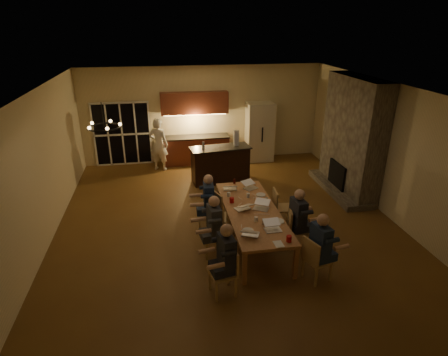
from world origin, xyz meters
TOP-DOWN VIEW (x-y plane):
  - floor at (0.00, 0.00)m, footprint 9.00×9.00m
  - back_wall at (0.00, 4.52)m, footprint 8.00×0.04m
  - left_wall at (-4.02, 0.00)m, footprint 0.04×9.00m
  - right_wall at (4.02, 0.00)m, footprint 0.04×9.00m
  - ceiling at (0.00, 0.00)m, footprint 8.00×9.00m
  - french_doors at (-2.70, 4.47)m, footprint 1.86×0.08m
  - fireplace at (3.70, 1.20)m, footprint 0.58×2.50m
  - kitchenette at (-0.30, 4.20)m, footprint 2.24×0.68m
  - refrigerator at (1.90, 4.15)m, footprint 0.90×0.68m
  - dining_table at (0.38, -0.91)m, footprint 1.10×3.05m
  - bar_island at (0.25, 2.48)m, footprint 1.84×0.88m
  - chair_left_near at (-0.54, -2.55)m, footprint 0.51×0.51m
  - chair_left_mid at (-0.48, -1.33)m, footprint 0.51×0.51m
  - chair_left_far at (-0.46, -0.31)m, footprint 0.56×0.56m
  - chair_right_near at (1.27, -2.45)m, footprint 0.56×0.56m
  - chair_right_mid at (1.31, -1.34)m, footprint 0.52×0.52m
  - chair_right_far at (1.29, -0.35)m, footprint 0.48×0.48m
  - person_left_near at (-0.47, -2.51)m, footprint 0.70×0.70m
  - person_right_near at (1.28, -2.46)m, footprint 0.70×0.70m
  - person_left_mid at (-0.51, -1.40)m, footprint 0.67×0.67m
  - person_right_mid at (1.25, -1.39)m, footprint 0.66×0.66m
  - person_left_far at (-0.47, -0.30)m, footprint 0.63×0.63m
  - standing_person at (-1.53, 3.78)m, footprint 0.74×0.63m
  - chandelier at (-2.45, -1.03)m, footprint 0.60×0.60m
  - laptop_a at (0.12, -1.89)m, footprint 0.41×0.39m
  - laptop_b at (0.58, -1.81)m, footprint 0.33×0.29m
  - laptop_c at (0.19, -0.82)m, footprint 0.40×0.38m
  - laptop_d at (0.59, -0.90)m, footprint 0.42×0.40m
  - laptop_e at (0.12, 0.23)m, footprint 0.34×0.30m
  - laptop_f at (0.62, 0.18)m, footprint 0.41×0.39m
  - mug_front at (0.35, -1.41)m, footprint 0.07×0.07m
  - mug_mid at (0.45, -0.29)m, footprint 0.08×0.08m
  - mug_back at (0.01, -0.16)m, footprint 0.09×0.09m
  - redcup_near at (0.75, -2.25)m, footprint 0.10×0.10m
  - redcup_mid at (0.02, -0.49)m, footprint 0.10×0.10m
  - can_silver at (0.47, -1.56)m, footprint 0.07×0.07m
  - can_cola at (0.29, 0.54)m, footprint 0.06×0.06m
  - can_right at (0.78, -0.63)m, footprint 0.07×0.07m
  - plate_near at (0.79, -1.50)m, footprint 0.24×0.24m
  - plate_left at (0.10, -1.75)m, footprint 0.23×0.23m
  - plate_far at (0.77, -0.22)m, footprint 0.22×0.22m
  - notepad at (0.54, -2.31)m, footprint 0.17×0.23m
  - bar_bottle at (-0.26, 2.35)m, footprint 0.07×0.07m
  - bar_blender at (0.76, 2.59)m, footprint 0.16×0.16m

SIDE VIEW (x-z plane):
  - floor at x=0.00m, z-range 0.00..0.00m
  - dining_table at x=0.38m, z-range 0.00..0.75m
  - chair_left_near at x=-0.54m, z-range 0.00..0.89m
  - chair_left_mid at x=-0.48m, z-range 0.00..0.89m
  - chair_left_far at x=-0.46m, z-range 0.00..0.89m
  - chair_right_near at x=1.27m, z-range 0.00..0.89m
  - chair_right_mid at x=1.31m, z-range 0.00..0.89m
  - chair_right_far at x=1.29m, z-range 0.00..0.89m
  - bar_island at x=0.25m, z-range 0.00..1.08m
  - person_left_near at x=-0.47m, z-range 0.00..1.38m
  - person_right_near at x=1.28m, z-range 0.00..1.38m
  - person_left_mid at x=-0.51m, z-range 0.00..1.38m
  - person_right_mid at x=1.25m, z-range 0.00..1.38m
  - person_left_far at x=-0.47m, z-range 0.00..1.38m
  - notepad at x=0.54m, z-range 0.75..0.76m
  - plate_near at x=0.79m, z-range 0.75..0.77m
  - plate_left at x=0.10m, z-range 0.75..0.77m
  - plate_far at x=0.77m, z-range 0.75..0.77m
  - mug_front at x=0.35m, z-range 0.75..0.85m
  - mug_mid at x=0.45m, z-range 0.75..0.85m
  - mug_back at x=0.01m, z-range 0.75..0.85m
  - redcup_near at x=0.75m, z-range 0.75..0.87m
  - redcup_mid at x=0.02m, z-range 0.75..0.87m
  - can_silver at x=0.47m, z-range 0.75..0.87m
  - can_cola at x=0.29m, z-range 0.75..0.87m
  - can_right at x=0.78m, z-range 0.75..0.87m
  - standing_person at x=-1.53m, z-range 0.00..1.71m
  - laptop_a at x=0.12m, z-range 0.75..0.98m
  - laptop_b at x=0.58m, z-range 0.75..0.98m
  - laptop_c at x=0.19m, z-range 0.75..0.98m
  - laptop_d at x=0.59m, z-range 0.75..0.98m
  - laptop_e at x=0.12m, z-range 0.75..0.98m
  - laptop_f at x=0.62m, z-range 0.75..0.98m
  - refrigerator at x=1.90m, z-range 0.00..2.00m
  - french_doors at x=-2.70m, z-range 0.00..2.10m
  - kitchenette at x=-0.30m, z-range 0.00..2.40m
  - bar_bottle at x=-0.26m, z-range 1.08..1.32m
  - bar_blender at x=0.76m, z-range 1.08..1.54m
  - back_wall at x=0.00m, z-range 0.00..3.20m
  - left_wall at x=-4.02m, z-range 0.00..3.20m
  - right_wall at x=4.02m, z-range 0.00..3.20m
  - fireplace at x=3.70m, z-range 0.00..3.20m
  - chandelier at x=-2.45m, z-range 2.73..2.77m
  - ceiling at x=0.00m, z-range 3.20..3.24m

